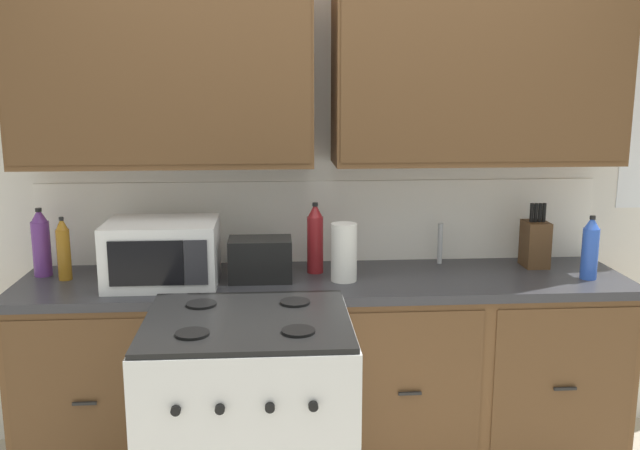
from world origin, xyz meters
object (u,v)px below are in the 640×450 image
(bottle_amber, at_px, (64,249))
(bottle_violet, at_px, (41,243))
(stove_range, at_px, (250,437))
(paper_towel_roll, at_px, (344,252))
(microwave, at_px, (162,253))
(bottle_blue, at_px, (590,248))
(toaster, at_px, (260,259))
(knife_block, at_px, (535,243))
(bottle_red, at_px, (315,239))

(bottle_amber, distance_m, bottle_violet, 0.14)
(stove_range, bearing_deg, paper_towel_roll, 54.30)
(microwave, distance_m, paper_towel_roll, 0.80)
(bottle_blue, xyz_separation_m, bottle_amber, (-2.35, 0.15, -0.00))
(toaster, relative_size, paper_towel_roll, 1.08)
(microwave, height_order, toaster, microwave)
(toaster, bearing_deg, microwave, -176.07)
(toaster, height_order, bottle_violet, bottle_violet)
(microwave, distance_m, knife_block, 1.75)
(toaster, distance_m, bottle_red, 0.28)
(stove_range, height_order, bottle_amber, bottle_amber)
(paper_towel_roll, distance_m, bottle_blue, 1.11)
(toaster, height_order, paper_towel_roll, paper_towel_roll)
(toaster, xyz_separation_m, bottle_red, (0.25, 0.11, 0.07))
(microwave, distance_m, bottle_red, 0.69)
(bottle_amber, bearing_deg, paper_towel_roll, -4.71)
(bottle_blue, relative_size, bottle_violet, 0.92)
(toaster, height_order, bottle_blue, bottle_blue)
(stove_range, bearing_deg, bottle_amber, 141.03)
(microwave, bearing_deg, paper_towel_roll, -0.53)
(paper_towel_roll, relative_size, bottle_blue, 0.90)
(bottle_violet, bearing_deg, toaster, -8.13)
(toaster, distance_m, knife_block, 1.32)
(stove_range, relative_size, paper_towel_roll, 3.65)
(paper_towel_roll, relative_size, bottle_violet, 0.83)
(bottle_amber, bearing_deg, microwave, -11.96)
(bottle_blue, height_order, bottle_red, bottle_red)
(bottle_blue, height_order, bottle_violet, bottle_violet)
(knife_block, relative_size, bottle_violet, 0.99)
(bottle_red, bearing_deg, bottle_blue, -8.90)
(microwave, relative_size, bottle_red, 1.46)
(knife_block, bearing_deg, bottle_amber, -177.94)
(bottle_red, bearing_deg, knife_block, 1.90)
(stove_range, xyz_separation_m, bottle_violet, (-0.96, 0.75, 0.59))
(toaster, bearing_deg, knife_block, 6.30)
(stove_range, bearing_deg, knife_block, 29.17)
(stove_range, xyz_separation_m, bottle_blue, (1.52, 0.53, 0.58))
(paper_towel_roll, distance_m, bottle_violet, 1.38)
(microwave, xyz_separation_m, bottle_amber, (-0.45, 0.10, -0.00))
(toaster, distance_m, bottle_amber, 0.88)
(bottle_violet, bearing_deg, knife_block, 0.06)
(toaster, relative_size, knife_block, 0.90)
(microwave, relative_size, knife_block, 1.55)
(knife_block, bearing_deg, bottle_blue, -53.91)
(microwave, distance_m, toaster, 0.43)
(toaster, height_order, bottle_amber, bottle_amber)
(knife_block, bearing_deg, microwave, -174.28)
(toaster, bearing_deg, bottle_violet, 171.87)
(stove_range, bearing_deg, bottle_violet, 141.81)
(bottle_blue, distance_m, bottle_amber, 2.36)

